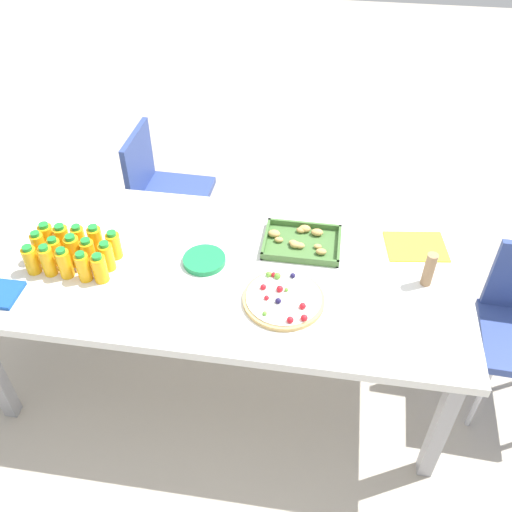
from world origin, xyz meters
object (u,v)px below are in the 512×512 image
paper_folder (416,246)px  juice_bottle_6 (55,251)px  snack_tray (301,242)px  napkin_stack (0,294)px  juice_bottle_4 (100,268)px  juice_bottle_13 (96,241)px  juice_bottle_11 (63,239)px  juice_bottle_0 (31,260)px  juice_bottle_2 (65,263)px  fruit_pizza (284,299)px  juice_bottle_3 (83,267)px  juice_bottle_10 (47,237)px  juice_bottle_12 (79,240)px  cardboard_tube (429,269)px  juice_bottle_1 (48,261)px  juice_bottle_8 (89,254)px  chair_far_left (162,187)px  juice_bottle_7 (74,251)px  plate_stack (204,260)px  juice_bottle_9 (107,256)px  juice_bottle_14 (114,245)px  party_table (221,275)px  juice_bottle_5 (39,247)px

paper_folder → juice_bottle_6: bearing=-167.5°
snack_tray → napkin_stack: snack_tray is taller
juice_bottle_4 → juice_bottle_13: 0.17m
juice_bottle_11 → juice_bottle_4: bearing=-34.0°
juice_bottle_0 → juice_bottle_2: (0.15, -0.00, 0.00)m
juice_bottle_0 → fruit_pizza: bearing=-0.7°
juice_bottle_3 → napkin_stack: bearing=-154.7°
juice_bottle_10 → juice_bottle_12: bearing=1.7°
juice_bottle_2 → juice_bottle_11: juice_bottle_2 is taller
napkin_stack → cardboard_tube: 1.71m
juice_bottle_6 → snack_tray: size_ratio=0.40×
juice_bottle_1 → juice_bottle_8: (0.15, 0.07, -0.00)m
chair_far_left → juice_bottle_12: juice_bottle_12 is taller
juice_bottle_0 → juice_bottle_7: size_ratio=0.90×
juice_bottle_13 → plate_stack: 0.47m
juice_bottle_9 → juice_bottle_13: 0.11m
juice_bottle_7 → juice_bottle_14: (0.15, 0.07, -0.01)m
juice_bottle_1 → juice_bottle_11: 0.14m
napkin_stack → juice_bottle_2: bearing=34.4°
chair_far_left → napkin_stack: (-0.31, -1.14, 0.23)m
juice_bottle_7 → juice_bottle_14: size_ratio=1.13×
chair_far_left → paper_folder: chair_far_left is taller
party_table → juice_bottle_0: juice_bottle_0 is taller
juice_bottle_14 → napkin_stack: 0.48m
juice_bottle_6 → fruit_pizza: (0.97, -0.08, -0.05)m
juice_bottle_7 → juice_bottle_9: 0.15m
juice_bottle_4 → fruit_pizza: juice_bottle_4 is taller
juice_bottle_0 → juice_bottle_12: juice_bottle_12 is taller
juice_bottle_10 → juice_bottle_11: 0.07m
juice_bottle_11 → napkin_stack: juice_bottle_11 is taller
juice_bottle_12 → juice_bottle_10: bearing=-178.3°
juice_bottle_8 → juice_bottle_12: (-0.08, 0.08, -0.00)m
juice_bottle_10 → juice_bottle_3: bearing=-34.6°
juice_bottle_12 → napkin_stack: 0.38m
party_table → juice_bottle_7: 0.62m
juice_bottle_1 → juice_bottle_8: 0.16m
juice_bottle_5 → juice_bottle_14: 0.31m
party_table → juice_bottle_14: juice_bottle_14 is taller
napkin_stack → juice_bottle_7: bearing=45.0°
juice_bottle_13 → fruit_pizza: juice_bottle_13 is taller
juice_bottle_3 → napkin_stack: (-0.30, -0.14, -0.06)m
juice_bottle_12 → napkin_stack: juice_bottle_12 is taller
paper_folder → juice_bottle_12: bearing=-170.1°
juice_bottle_5 → plate_stack: bearing=7.4°
juice_bottle_1 → juice_bottle_3: size_ratio=1.05×
fruit_pizza → plate_stack: size_ratio=1.79×
juice_bottle_8 → juice_bottle_14: 0.11m
juice_bottle_4 → juice_bottle_8: 0.11m
juice_bottle_3 → snack_tray: bearing=22.5°
paper_folder → chair_far_left: bearing=156.6°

